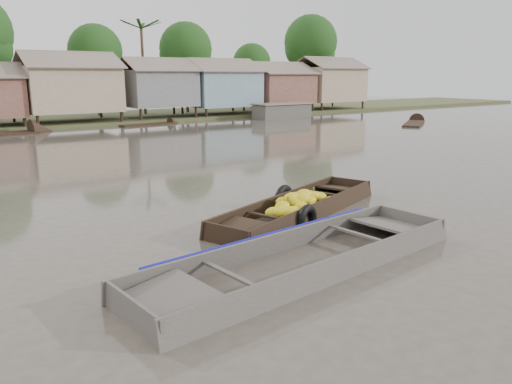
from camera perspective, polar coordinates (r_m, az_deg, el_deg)
ground at (r=12.81m, az=4.49°, el=-3.58°), size 120.00×120.00×0.00m
riverbank at (r=42.71m, az=-20.66°, el=11.61°), size 120.00×12.47×10.22m
banana_boat at (r=13.49m, az=4.79°, el=-1.83°), size 6.56×3.58×0.92m
viewer_boat at (r=10.01m, az=5.40°, el=-8.15°), size 7.66×2.67×0.60m
distant_boats at (r=38.64m, az=-5.77°, el=8.13°), size 45.94×13.66×1.38m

